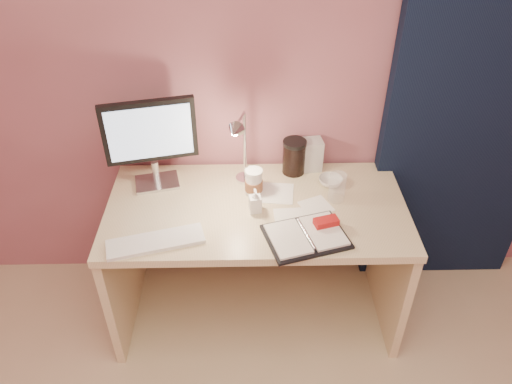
{
  "coord_description": "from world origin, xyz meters",
  "views": [
    {
      "loc": [
        -0.04,
        -0.43,
        2.18
      ],
      "look_at": [
        -0.0,
        1.33,
        0.85
      ],
      "focal_mm": 35.0,
      "sensor_mm": 36.0,
      "label": 1
    }
  ],
  "objects_px": {
    "keyboard": "(156,242)",
    "planner": "(308,235)",
    "product_box": "(311,155)",
    "desk": "(256,232)",
    "coffee_cup": "(254,183)",
    "lotion_bottle": "(255,201)",
    "bowl": "(331,181)",
    "dark_jar": "(294,158)",
    "clear_cup": "(337,187)",
    "desk_lamp": "(250,147)",
    "monitor": "(150,136)"
  },
  "relations": [
    {
      "from": "keyboard",
      "to": "desk_lamp",
      "type": "bearing_deg",
      "value": 26.06
    },
    {
      "from": "coffee_cup",
      "to": "product_box",
      "type": "height_order",
      "value": "product_box"
    },
    {
      "from": "coffee_cup",
      "to": "bowl",
      "type": "bearing_deg",
      "value": 10.56
    },
    {
      "from": "lotion_bottle",
      "to": "product_box",
      "type": "height_order",
      "value": "product_box"
    },
    {
      "from": "bowl",
      "to": "desk_lamp",
      "type": "xyz_separation_m",
      "value": [
        -0.39,
        -0.05,
        0.23
      ]
    },
    {
      "from": "bowl",
      "to": "product_box",
      "type": "relative_size",
      "value": 0.7
    },
    {
      "from": "planner",
      "to": "product_box",
      "type": "bearing_deg",
      "value": 66.8
    },
    {
      "from": "monitor",
      "to": "desk_lamp",
      "type": "bearing_deg",
      "value": -21.65
    },
    {
      "from": "dark_jar",
      "to": "product_box",
      "type": "xyz_separation_m",
      "value": [
        0.09,
        0.03,
        0.0
      ]
    },
    {
      "from": "planner",
      "to": "bowl",
      "type": "bearing_deg",
      "value": 52.15
    },
    {
      "from": "monitor",
      "to": "keyboard",
      "type": "bearing_deg",
      "value": -95.72
    },
    {
      "from": "clear_cup",
      "to": "bowl",
      "type": "height_order",
      "value": "clear_cup"
    },
    {
      "from": "keyboard",
      "to": "planner",
      "type": "distance_m",
      "value": 0.65
    },
    {
      "from": "desk",
      "to": "keyboard",
      "type": "relative_size",
      "value": 3.41
    },
    {
      "from": "desk",
      "to": "monitor",
      "type": "bearing_deg",
      "value": 167.01
    },
    {
      "from": "desk",
      "to": "coffee_cup",
      "type": "xyz_separation_m",
      "value": [
        -0.01,
        0.02,
        0.29
      ]
    },
    {
      "from": "monitor",
      "to": "planner",
      "type": "bearing_deg",
      "value": -42.68
    },
    {
      "from": "planner",
      "to": "clear_cup",
      "type": "xyz_separation_m",
      "value": [
        0.16,
        0.26,
        0.06
      ]
    },
    {
      "from": "keyboard",
      "to": "clear_cup",
      "type": "xyz_separation_m",
      "value": [
        0.81,
        0.29,
        0.06
      ]
    },
    {
      "from": "desk",
      "to": "clear_cup",
      "type": "relative_size",
      "value": 10.04
    },
    {
      "from": "coffee_cup",
      "to": "lotion_bottle",
      "type": "bearing_deg",
      "value": -88.14
    },
    {
      "from": "keyboard",
      "to": "lotion_bottle",
      "type": "relative_size",
      "value": 3.47
    },
    {
      "from": "monitor",
      "to": "desk",
      "type": "bearing_deg",
      "value": -25.74
    },
    {
      "from": "bowl",
      "to": "lotion_bottle",
      "type": "height_order",
      "value": "lotion_bottle"
    },
    {
      "from": "monitor",
      "to": "coffee_cup",
      "type": "xyz_separation_m",
      "value": [
        0.48,
        -0.09,
        -0.21
      ]
    },
    {
      "from": "lotion_bottle",
      "to": "product_box",
      "type": "relative_size",
      "value": 0.71
    },
    {
      "from": "desk",
      "to": "planner",
      "type": "relative_size",
      "value": 3.54
    },
    {
      "from": "lotion_bottle",
      "to": "monitor",
      "type": "bearing_deg",
      "value": 155.39
    },
    {
      "from": "lotion_bottle",
      "to": "desk_lamp",
      "type": "height_order",
      "value": "desk_lamp"
    },
    {
      "from": "coffee_cup",
      "to": "lotion_bottle",
      "type": "relative_size",
      "value": 1.16
    },
    {
      "from": "keyboard",
      "to": "product_box",
      "type": "relative_size",
      "value": 2.46
    },
    {
      "from": "keyboard",
      "to": "dark_jar",
      "type": "xyz_separation_m",
      "value": [
        0.63,
        0.52,
        0.07
      ]
    },
    {
      "from": "desk",
      "to": "coffee_cup",
      "type": "height_order",
      "value": "coffee_cup"
    },
    {
      "from": "desk",
      "to": "desk_lamp",
      "type": "bearing_deg",
      "value": 123.88
    },
    {
      "from": "bowl",
      "to": "planner",
      "type": "bearing_deg",
      "value": -111.61
    },
    {
      "from": "monitor",
      "to": "lotion_bottle",
      "type": "bearing_deg",
      "value": -37.36
    },
    {
      "from": "bowl",
      "to": "product_box",
      "type": "bearing_deg",
      "value": 121.87
    },
    {
      "from": "clear_cup",
      "to": "keyboard",
      "type": "bearing_deg",
      "value": -160.45
    },
    {
      "from": "lotion_bottle",
      "to": "keyboard",
      "type": "bearing_deg",
      "value": -153.88
    },
    {
      "from": "bowl",
      "to": "dark_jar",
      "type": "bearing_deg",
      "value": 147.0
    },
    {
      "from": "planner",
      "to": "coffee_cup",
      "type": "xyz_separation_m",
      "value": [
        -0.23,
        0.31,
        0.05
      ]
    },
    {
      "from": "bowl",
      "to": "dark_jar",
      "type": "distance_m",
      "value": 0.22
    },
    {
      "from": "clear_cup",
      "to": "desk_lamp",
      "type": "xyz_separation_m",
      "value": [
        -0.4,
        0.07,
        0.18
      ]
    },
    {
      "from": "bowl",
      "to": "lotion_bottle",
      "type": "xyz_separation_m",
      "value": [
        -0.37,
        -0.2,
        0.04
      ]
    },
    {
      "from": "coffee_cup",
      "to": "clear_cup",
      "type": "height_order",
      "value": "clear_cup"
    },
    {
      "from": "lotion_bottle",
      "to": "planner",
      "type": "bearing_deg",
      "value": -39.65
    },
    {
      "from": "desk",
      "to": "bowl",
      "type": "relative_size",
      "value": 12.07
    },
    {
      "from": "product_box",
      "to": "desk_lamp",
      "type": "bearing_deg",
      "value": -155.39
    },
    {
      "from": "planner",
      "to": "keyboard",
      "type": "bearing_deg",
      "value": 165.95
    },
    {
      "from": "coffee_cup",
      "to": "dark_jar",
      "type": "height_order",
      "value": "dark_jar"
    }
  ]
}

